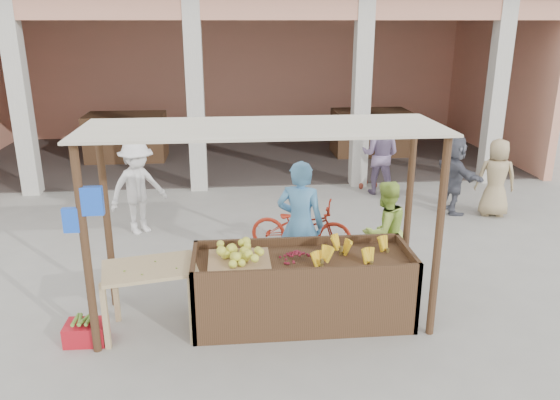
{
  "coord_description": "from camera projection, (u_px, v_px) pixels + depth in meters",
  "views": [
    {
      "loc": [
        -0.32,
        -5.85,
        3.49
      ],
      "look_at": [
        0.34,
        1.2,
        1.15
      ],
      "focal_mm": 35.0,
      "sensor_mm": 36.0,
      "label": 1
    }
  ],
  "objects": [
    {
      "name": "shopper_d",
      "position": [
        454.0,
        173.0,
        10.22
      ],
      "size": [
        0.8,
        1.51,
        1.56
      ],
      "primitive_type": "imported",
      "rotation": [
        0.0,
        0.0,
        1.72
      ],
      "color": "#4F515D",
      "rests_on": "ground"
    },
    {
      "name": "vendor_green",
      "position": [
        384.0,
        229.0,
        7.52
      ],
      "size": [
        0.84,
        0.67,
        1.52
      ],
      "primitive_type": "imported",
      "rotation": [
        0.0,
        0.0,
        3.54
      ],
      "color": "#AFD44E",
      "rests_on": "ground"
    },
    {
      "name": "stall_awning",
      "position": [
        258.0,
        163.0,
        6.09
      ],
      "size": [
        4.09,
        1.35,
        2.39
      ],
      "color": "#462D1C",
      "rests_on": "ground"
    },
    {
      "name": "banana_heap",
      "position": [
        353.0,
        252.0,
        6.42
      ],
      "size": [
        1.0,
        0.55,
        0.18
      ],
      "primitive_type": null,
      "color": "yellow",
      "rests_on": "fruit_stall"
    },
    {
      "name": "papaya_pile",
      "position": [
        149.0,
        258.0,
        6.14
      ],
      "size": [
        0.72,
        0.41,
        0.21
      ],
      "primitive_type": null,
      "color": "#55902F",
      "rests_on": "side_table"
    },
    {
      "name": "side_table",
      "position": [
        150.0,
        278.0,
        6.21
      ],
      "size": [
        1.16,
        0.89,
        0.84
      ],
      "rotation": [
        0.0,
        0.0,
        0.2
      ],
      "color": "tan",
      "rests_on": "ground"
    },
    {
      "name": "shopper_c",
      "position": [
        497.0,
        174.0,
        10.04
      ],
      "size": [
        0.87,
        0.67,
        1.62
      ],
      "primitive_type": "imported",
      "rotation": [
        0.0,
        0.0,
        2.91
      ],
      "color": "tan",
      "rests_on": "ground"
    },
    {
      "name": "produce_sacks",
      "position": [
        368.0,
        175.0,
        11.91
      ],
      "size": [
        0.72,
        0.68,
        0.55
      ],
      "color": "maroon",
      "rests_on": "ground"
    },
    {
      "name": "motorcycle",
      "position": [
        301.0,
        226.0,
        8.53
      ],
      "size": [
        1.03,
        1.76,
        0.87
      ],
      "primitive_type": "imported",
      "rotation": [
        0.0,
        0.0,
        1.28
      ],
      "color": "#9E2514",
      "rests_on": "ground"
    },
    {
      "name": "shopper_a",
      "position": [
        137.0,
        184.0,
        9.19
      ],
      "size": [
        1.22,
        1.13,
        1.74
      ],
      "primitive_type": "imported",
      "rotation": [
        0.0,
        0.0,
        0.67
      ],
      "color": "silver",
      "rests_on": "ground"
    },
    {
      "name": "shopper_f",
      "position": [
        381.0,
        151.0,
        11.34
      ],
      "size": [
        1.02,
        0.86,
        1.81
      ],
      "primitive_type": "imported",
      "rotation": [
        0.0,
        0.0,
        2.65
      ],
      "color": "slate",
      "rests_on": "ground"
    },
    {
      "name": "red_crate",
      "position": [
        86.0,
        332.0,
        6.2
      ],
      "size": [
        0.46,
        0.34,
        0.24
      ],
      "primitive_type": "cube",
      "rotation": [
        0.0,
        0.0,
        -0.02
      ],
      "color": "#AE121D",
      "rests_on": "ground"
    },
    {
      "name": "market_building",
      "position": [
        241.0,
        53.0,
        14.26
      ],
      "size": [
        14.4,
        6.4,
        4.2
      ],
      "color": "tan",
      "rests_on": "ground"
    },
    {
      "name": "ground",
      "position": [
        261.0,
        321.0,
        6.65
      ],
      "size": [
        60.0,
        60.0,
        0.0
      ],
      "primitive_type": "plane",
      "color": "gray",
      "rests_on": "ground"
    },
    {
      "name": "vendor_blue",
      "position": [
        300.0,
        220.0,
        7.31
      ],
      "size": [
        0.84,
        0.73,
        1.88
      ],
      "primitive_type": "imported",
      "rotation": [
        0.0,
        0.0,
        2.78
      ],
      "color": "#4C8CBF",
      "rests_on": "ground"
    },
    {
      "name": "melon_tray",
      "position": [
        239.0,
        256.0,
        6.32
      ],
      "size": [
        0.71,
        0.62,
        0.19
      ],
      "color": "#98744E",
      "rests_on": "fruit_stall"
    },
    {
      "name": "berry_heap",
      "position": [
        296.0,
        256.0,
        6.4
      ],
      "size": [
        0.42,
        0.35,
        0.13
      ],
      "primitive_type": "ellipsoid",
      "color": "maroon",
      "rests_on": "fruit_stall"
    },
    {
      "name": "plantain_bundle",
      "position": [
        85.0,
        321.0,
        6.15
      ],
      "size": [
        0.34,
        0.24,
        0.07
      ],
      "primitive_type": null,
      "color": "olive",
      "rests_on": "red_crate"
    },
    {
      "name": "fruit_stall",
      "position": [
        302.0,
        290.0,
        6.57
      ],
      "size": [
        2.6,
        0.95,
        0.8
      ],
      "primitive_type": "cube",
      "color": "#462D1C",
      "rests_on": "ground"
    }
  ]
}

